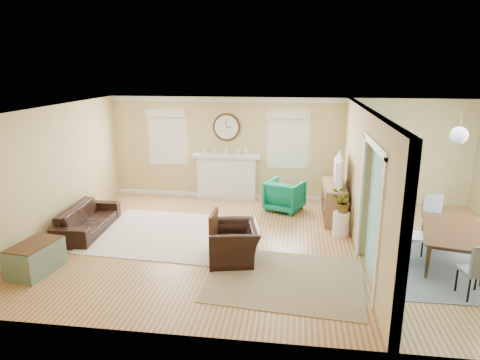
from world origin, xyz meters
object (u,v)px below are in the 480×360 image
green_chair (285,195)px  credenza (334,202)px  eames_chair (233,243)px  sofa (88,219)px  dining_table (453,246)px

green_chair → credenza: 1.19m
eames_chair → credenza: credenza is taller
sofa → dining_table: (7.00, -0.53, 0.03)m
eames_chair → green_chair: green_chair is taller
sofa → dining_table: size_ratio=1.09×
green_chair → dining_table: size_ratio=0.47×
eames_chair → green_chair: size_ratio=1.23×
green_chair → eames_chair: bearing=97.4°
credenza → eames_chair: bearing=-128.7°
eames_chair → dining_table: size_ratio=0.57×
eames_chair → dining_table: (3.81, 0.39, -0.02)m
sofa → credenza: size_ratio=1.36×
sofa → credenza: 5.32m
dining_table → credenza: bearing=57.1°
sofa → green_chair: 4.44m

